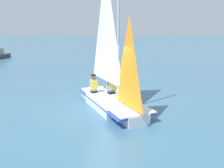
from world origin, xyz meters
TOP-DOWN VIEW (x-y plane):
  - ground_plane at (0.00, 0.00)m, footprint 260.00×260.00m
  - sailboat_main at (0.03, 0.02)m, footprint 4.26×3.27m
  - sailor_helm at (0.71, 0.10)m, footprint 0.42×0.41m
  - sailor_crew at (0.83, 0.86)m, footprint 0.42×0.41m

SIDE VIEW (x-z plane):
  - ground_plane at x=0.00m, z-range 0.00..0.00m
  - sailor_helm at x=0.71m, z-range 0.05..1.21m
  - sailor_crew at x=0.83m, z-range 0.05..1.21m
  - sailboat_main at x=0.03m, z-range -2.00..3.67m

